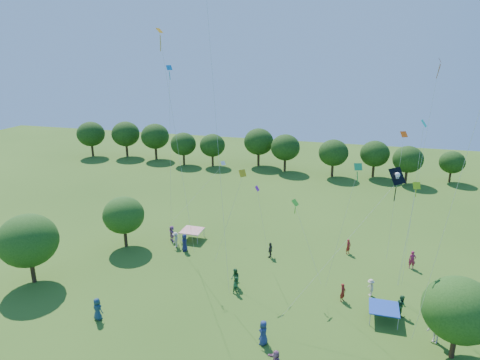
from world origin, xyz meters
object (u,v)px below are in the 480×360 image
near_tree_west (28,241)px  near_tree_east (459,310)px  tent_red_stripe (192,231)px  pirate_kite (395,178)px  red_high_kite (209,27)px  near_tree_north (124,215)px  tent_blue (384,308)px

near_tree_west → near_tree_east: 34.17m
tent_red_stripe → pirate_kite: bearing=-24.3°
near_tree_west → red_high_kite: (15.31, 4.84, 17.46)m
near_tree_west → pirate_kite: 30.70m
red_high_kite → tent_red_stripe: bearing=124.6°
tent_red_stripe → pirate_kite: 23.54m
near_tree_west → near_tree_east: (34.17, -0.48, -0.34)m
pirate_kite → red_high_kite: size_ratio=0.41×
near_tree_west → near_tree_north: near_tree_west is taller
near_tree_west → pirate_kite: pirate_kite is taller
tent_blue → near_tree_west: bearing=-175.0°
near_tree_west → tent_blue: (29.85, 2.63, -3.01)m
tent_blue → red_high_kite: 25.21m
near_tree_west → near_tree_north: (4.20, 8.67, -0.53)m
near_tree_west → red_high_kite: red_high_kite is taller
near_tree_north → near_tree_west: bearing=-115.8°
near_tree_north → tent_red_stripe: 7.44m
tent_blue → red_high_kite: red_high_kite is taller
near_tree_east → near_tree_west: bearing=179.2°
near_tree_west → tent_blue: bearing=5.0°
near_tree_west → red_high_kite: size_ratio=0.24×
tent_blue → pirate_kite: bearing=104.0°
tent_blue → red_high_kite: (-14.54, 2.21, 20.47)m
tent_blue → red_high_kite: size_ratio=0.08×
red_high_kite → pirate_kite: bearing=-5.8°
tent_blue → near_tree_north: bearing=166.8°
near_tree_north → red_high_kite: bearing=-19.0°
near_tree_north → near_tree_east: bearing=-17.0°
tent_red_stripe → red_high_kite: size_ratio=0.08×
tent_red_stripe → tent_blue: size_ratio=1.00×
near_tree_north → pirate_kite: bearing=-11.7°
tent_red_stripe → pirate_kite: (19.37, -8.75, 10.13)m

